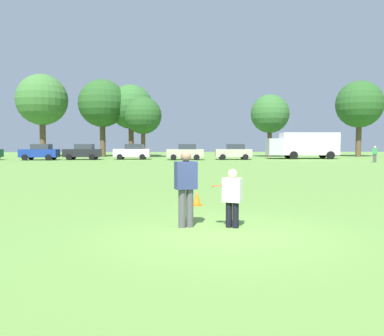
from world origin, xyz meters
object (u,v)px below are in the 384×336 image
player_thrower (186,184)px  parked_car_near_right (186,152)px  parked_car_mid_left (40,152)px  frisbee (217,186)px  parked_car_mid_right (132,152)px  parked_car_far_right (234,152)px  player_defender (232,195)px  bystander_sideline_watcher (375,153)px  parked_car_center (83,152)px  box_truck (304,144)px  traffic_cone (197,198)px

player_thrower → parked_car_near_right: size_ratio=0.43×
player_thrower → parked_car_mid_left: bearing=112.0°
frisbee → parked_car_mid_right: size_ratio=0.06×
parked_car_far_right → player_thrower: bearing=-100.5°
player_defender → parked_car_near_right: parked_car_near_right is taller
parked_car_near_right → bystander_sideline_watcher: 19.99m
parked_car_mid_left → player_thrower: bearing=-68.0°
parked_car_center → parked_car_mid_right: size_ratio=1.00×
player_defender → parked_car_mid_left: bearing=113.4°
parked_car_center → box_truck: size_ratio=0.50×
frisbee → parked_car_mid_right: 39.32m
parked_car_mid_left → parked_car_center: same height
player_thrower → bystander_sideline_watcher: 36.39m
parked_car_mid_right → parked_car_far_right: bearing=-5.9°
player_defender → frisbee: (-0.35, 0.06, 0.22)m
parked_car_mid_right → box_truck: size_ratio=0.50×
parked_car_near_right → player_thrower: bearing=-92.1°
player_thrower → frisbee: (0.75, -0.04, -0.03)m
frisbee → parked_car_mid_left: size_ratio=0.06×
parked_car_mid_right → parked_car_far_right: (11.85, -1.22, 0.00)m
parked_car_far_right → box_truck: 9.13m
player_thrower → parked_car_mid_right: player_thrower is taller
bystander_sideline_watcher → player_thrower: bearing=-123.6°
player_thrower → parked_car_mid_right: size_ratio=0.43×
player_thrower → player_defender: size_ratio=1.30×
parked_car_mid_right → bystander_sideline_watcher: (24.99, -8.55, 0.01)m
player_thrower → parked_car_mid_left: 40.56m
player_thrower → traffic_cone: size_ratio=3.82×
parked_car_mid_left → player_defender: bearing=-66.6°
traffic_cone → parked_car_mid_right: (-5.36, 35.51, 0.69)m
parked_car_center → parked_car_near_right: (11.89, -1.20, 0.00)m
player_thrower → player_defender: bearing=-4.9°
parked_car_near_right → parked_car_far_right: bearing=4.9°
parked_car_mid_left → bystander_sideline_watcher: parked_car_mid_left is taller
parked_car_far_right → parked_car_mid_right: bearing=174.1°
parked_car_far_right → box_truck: box_truck is taller
player_thrower → parked_car_far_right: bearing=79.5°
frisbee → parked_car_center: (-11.31, 38.42, -0.08)m
player_defender → parked_car_mid_left: parked_car_mid_left is taller
player_defender → parked_car_near_right: 37.27m
parked_car_mid_right → box_truck: (20.75, 0.62, 0.83)m
player_thrower → frisbee: 0.76m
parked_car_mid_left → box_truck: 31.15m
frisbee → parked_car_mid_right: parked_car_mid_right is taller
parked_car_mid_right → bystander_sideline_watcher: bearing=-18.9°
parked_car_near_right → bystander_sideline_watcher: bearing=-20.0°
parked_car_far_right → parked_car_center: bearing=177.6°
player_defender → box_truck: (14.76, 39.59, 0.97)m
traffic_cone → parked_car_mid_right: parked_car_mid_right is taller
parked_car_mid_right → parked_car_far_right: 11.91m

